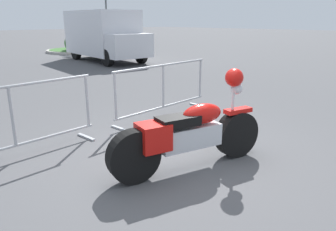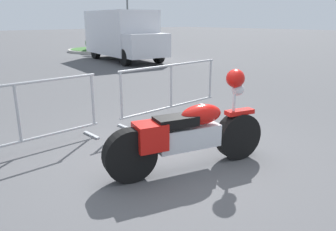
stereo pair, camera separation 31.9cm
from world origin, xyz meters
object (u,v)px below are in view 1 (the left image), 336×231
motorcycle (190,133)px  delivery_van (104,34)px  crowd_barrier_far (163,90)px  crowd_barrier_near (13,121)px

motorcycle → delivery_van: 12.26m
delivery_van → crowd_barrier_far: bearing=-20.8°
motorcycle → delivery_van: delivery_van is taller
crowd_barrier_far → delivery_van: size_ratio=0.49×
motorcycle → crowd_barrier_near: motorcycle is taller
crowd_barrier_far → motorcycle: bearing=-127.1°
motorcycle → crowd_barrier_far: size_ratio=0.88×
crowd_barrier_near → delivery_van: bearing=48.2°
motorcycle → crowd_barrier_far: (1.49, 1.97, 0.07)m
crowd_barrier_near → delivery_van: (7.67, 8.59, 0.68)m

